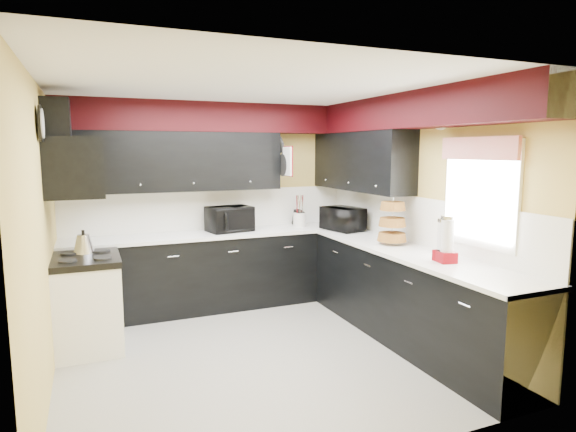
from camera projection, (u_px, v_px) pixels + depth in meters
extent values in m
plane|color=gray|center=(259.00, 353.00, 4.63)|extent=(3.60, 3.60, 0.00)
cube|color=#E0C666|center=(212.00, 204.00, 6.11)|extent=(3.60, 0.06, 2.50)
cube|color=#E0C666|center=(417.00, 215.00, 5.15)|extent=(0.06, 3.60, 2.50)
cube|color=#E0C666|center=(42.00, 238.00, 3.78)|extent=(0.06, 3.60, 2.50)
cube|color=white|center=(257.00, 86.00, 4.29)|extent=(3.60, 3.60, 0.06)
cube|color=black|center=(219.00, 271.00, 5.94)|extent=(3.60, 0.60, 0.90)
cube|color=black|center=(409.00, 298.00, 4.87)|extent=(0.60, 3.00, 0.90)
cube|color=white|center=(218.00, 234.00, 5.88)|extent=(3.62, 0.64, 0.04)
cube|color=white|center=(410.00, 253.00, 4.80)|extent=(0.64, 3.02, 0.04)
cube|color=white|center=(212.00, 209.00, 6.11)|extent=(3.60, 0.02, 0.50)
cube|color=white|center=(416.00, 220.00, 5.15)|extent=(0.02, 3.60, 0.50)
cube|color=black|center=(173.00, 162.00, 5.68)|extent=(2.60, 0.35, 0.70)
cube|color=black|center=(360.00, 161.00, 5.83)|extent=(0.35, 1.80, 0.70)
cube|color=black|center=(214.00, 118.00, 5.80)|extent=(3.60, 0.36, 0.35)
cube|color=black|center=(418.00, 111.00, 4.77)|extent=(0.36, 3.24, 0.35)
cube|color=white|center=(88.00, 306.00, 4.69)|extent=(0.60, 0.75, 0.86)
cube|color=black|center=(86.00, 260.00, 4.63)|extent=(0.62, 0.77, 0.06)
cube|color=black|center=(74.00, 167.00, 4.49)|extent=(0.50, 0.78, 0.55)
cube|color=black|center=(56.00, 121.00, 4.38)|extent=(0.24, 0.40, 0.40)
cube|color=red|center=(478.00, 148.00, 4.20)|extent=(0.04, 0.88, 0.20)
cube|color=white|center=(287.00, 161.00, 5.89)|extent=(0.03, 0.26, 0.35)
imported|color=black|center=(230.00, 219.00, 5.93)|extent=(0.59, 0.52, 0.30)
imported|color=black|center=(343.00, 219.00, 6.00)|extent=(0.46, 0.58, 0.29)
cylinder|color=silver|center=(300.00, 220.00, 6.30)|extent=(0.20, 0.20, 0.18)
cube|color=black|center=(298.00, 218.00, 6.34)|extent=(0.12, 0.15, 0.21)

